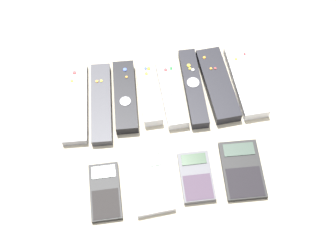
{
  "coord_description": "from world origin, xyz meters",
  "views": [
    {
      "loc": [
        -0.08,
        -0.48,
        0.91
      ],
      "look_at": [
        0.0,
        0.04,
        0.01
      ],
      "focal_mm": 50.0,
      "sensor_mm": 36.0,
      "label": 1
    }
  ],
  "objects_px": {
    "calculator_3": "(242,170)",
    "calculator_1": "(150,182)",
    "remote_5": "(193,87)",
    "remote_6": "(218,84)",
    "calculator_2": "(196,177)",
    "calculator_0": "(105,192)",
    "remote_3": "(149,94)",
    "remote_7": "(245,81)",
    "remote_0": "(75,103)",
    "remote_1": "(101,103)",
    "remote_4": "(171,92)",
    "remote_2": "(125,96)"
  },
  "relations": [
    {
      "from": "remote_0",
      "to": "remote_4",
      "type": "height_order",
      "value": "remote_4"
    },
    {
      "from": "remote_1",
      "to": "calculator_0",
      "type": "distance_m",
      "value": 0.22
    },
    {
      "from": "remote_0",
      "to": "calculator_0",
      "type": "distance_m",
      "value": 0.23
    },
    {
      "from": "calculator_0",
      "to": "calculator_1",
      "type": "xyz_separation_m",
      "value": [
        0.1,
        0.01,
        0.0
      ]
    },
    {
      "from": "remote_0",
      "to": "calculator_1",
      "type": "relative_size",
      "value": 1.51
    },
    {
      "from": "remote_3",
      "to": "calculator_2",
      "type": "xyz_separation_m",
      "value": [
        0.07,
        -0.22,
        -0.01
      ]
    },
    {
      "from": "remote_5",
      "to": "calculator_0",
      "type": "relative_size",
      "value": 1.67
    },
    {
      "from": "remote_1",
      "to": "remote_4",
      "type": "height_order",
      "value": "remote_4"
    },
    {
      "from": "remote_6",
      "to": "calculator_2",
      "type": "xyz_separation_m",
      "value": [
        -0.09,
        -0.22,
        -0.01
      ]
    },
    {
      "from": "remote_0",
      "to": "remote_5",
      "type": "bearing_deg",
      "value": 3.3
    },
    {
      "from": "remote_5",
      "to": "calculator_2",
      "type": "relative_size",
      "value": 1.84
    },
    {
      "from": "remote_7",
      "to": "calculator_3",
      "type": "distance_m",
      "value": 0.23
    },
    {
      "from": "remote_6",
      "to": "remote_7",
      "type": "bearing_deg",
      "value": -2.14
    },
    {
      "from": "remote_5",
      "to": "remote_6",
      "type": "xyz_separation_m",
      "value": [
        0.06,
        -0.0,
        0.0
      ]
    },
    {
      "from": "remote_1",
      "to": "calculator_2",
      "type": "distance_m",
      "value": 0.28
    },
    {
      "from": "calculator_1",
      "to": "remote_0",
      "type": "bearing_deg",
      "value": 119.78
    },
    {
      "from": "remote_0",
      "to": "remote_2",
      "type": "relative_size",
      "value": 1.14
    },
    {
      "from": "remote_5",
      "to": "remote_0",
      "type": "bearing_deg",
      "value": -179.27
    },
    {
      "from": "calculator_2",
      "to": "remote_6",
      "type": "bearing_deg",
      "value": 69.33
    },
    {
      "from": "remote_3",
      "to": "remote_4",
      "type": "distance_m",
      "value": 0.05
    },
    {
      "from": "remote_6",
      "to": "calculator_0",
      "type": "bearing_deg",
      "value": -144.82
    },
    {
      "from": "remote_0",
      "to": "remote_3",
      "type": "distance_m",
      "value": 0.17
    },
    {
      "from": "remote_6",
      "to": "remote_1",
      "type": "bearing_deg",
      "value": 178.54
    },
    {
      "from": "remote_3",
      "to": "remote_1",
      "type": "bearing_deg",
      "value": -177.02
    },
    {
      "from": "remote_1",
      "to": "remote_2",
      "type": "relative_size",
      "value": 1.13
    },
    {
      "from": "remote_3",
      "to": "remote_4",
      "type": "height_order",
      "value": "remote_3"
    },
    {
      "from": "remote_3",
      "to": "calculator_0",
      "type": "relative_size",
      "value": 1.28
    },
    {
      "from": "remote_1",
      "to": "calculator_2",
      "type": "bearing_deg",
      "value": -45.61
    },
    {
      "from": "remote_6",
      "to": "remote_7",
      "type": "distance_m",
      "value": 0.07
    },
    {
      "from": "calculator_1",
      "to": "remote_6",
      "type": "bearing_deg",
      "value": 46.17
    },
    {
      "from": "remote_1",
      "to": "remote_5",
      "type": "distance_m",
      "value": 0.22
    },
    {
      "from": "remote_2",
      "to": "calculator_2",
      "type": "bearing_deg",
      "value": -57.22
    },
    {
      "from": "remote_0",
      "to": "calculator_2",
      "type": "xyz_separation_m",
      "value": [
        0.24,
        -0.22,
        -0.0
      ]
    },
    {
      "from": "remote_0",
      "to": "remote_5",
      "type": "xyz_separation_m",
      "value": [
        0.28,
        -0.0,
        0.0
      ]
    },
    {
      "from": "remote_3",
      "to": "calculator_1",
      "type": "xyz_separation_m",
      "value": [
        -0.03,
        -0.22,
        -0.0
      ]
    },
    {
      "from": "remote_1",
      "to": "calculator_3",
      "type": "height_order",
      "value": "remote_1"
    },
    {
      "from": "remote_1",
      "to": "calculator_2",
      "type": "height_order",
      "value": "remote_1"
    },
    {
      "from": "calculator_3",
      "to": "remote_6",
      "type": "bearing_deg",
      "value": 95.25
    },
    {
      "from": "remote_6",
      "to": "calculator_3",
      "type": "bearing_deg",
      "value": -91.18
    },
    {
      "from": "remote_3",
      "to": "remote_5",
      "type": "height_order",
      "value": "same"
    },
    {
      "from": "remote_0",
      "to": "calculator_2",
      "type": "relative_size",
      "value": 1.88
    },
    {
      "from": "remote_1",
      "to": "remote_7",
      "type": "relative_size",
      "value": 1.06
    },
    {
      "from": "remote_5",
      "to": "calculator_2",
      "type": "distance_m",
      "value": 0.23
    },
    {
      "from": "remote_7",
      "to": "remote_3",
      "type": "bearing_deg",
      "value": 179.01
    },
    {
      "from": "remote_7",
      "to": "calculator_0",
      "type": "xyz_separation_m",
      "value": [
        -0.35,
        -0.23,
        -0.01
      ]
    },
    {
      "from": "remote_7",
      "to": "calculator_3",
      "type": "relative_size",
      "value": 1.45
    },
    {
      "from": "calculator_3",
      "to": "calculator_1",
      "type": "bearing_deg",
      "value": -176.65
    },
    {
      "from": "remote_6",
      "to": "calculator_0",
      "type": "xyz_separation_m",
      "value": [
        -0.29,
        -0.23,
        -0.01
      ]
    },
    {
      "from": "remote_7",
      "to": "calculator_2",
      "type": "height_order",
      "value": "remote_7"
    },
    {
      "from": "remote_6",
      "to": "remote_3",
      "type": "bearing_deg",
      "value": 177.23
    }
  ]
}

